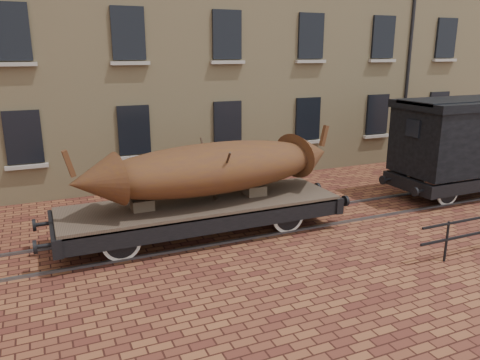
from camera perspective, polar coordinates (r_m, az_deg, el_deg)
name	(u,v)px	position (r m, az deg, el deg)	size (l,w,h in m)	color
ground	(261,226)	(13.43, 2.59, -5.68)	(90.00, 90.00, 0.00)	#4E221B
warehouse_cream	(226,2)	(22.98, -1.74, 20.83)	(40.00, 10.19, 14.00)	tan
rail_track	(261,225)	(13.42, 2.59, -5.56)	(30.00, 1.52, 0.06)	#59595E
flatcar_wagon	(201,209)	(12.52, -4.73, -3.51)	(8.29, 2.25, 1.25)	#4B3B31
iron_boat	(215,168)	(12.34, -3.10, 1.52)	(7.51, 2.70, 1.76)	#522F13
goods_van	(475,135)	(17.89, 26.73, 4.95)	(6.43, 2.34, 3.33)	black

